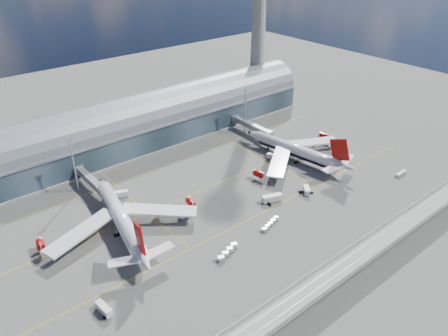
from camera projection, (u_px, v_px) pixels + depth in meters
ground at (243, 204)px, 186.36m from camera, size 500.00×500.00×0.00m
taxi_lines at (211, 183)px, 201.26m from camera, size 200.00×80.12×0.01m
terminal at (147, 123)px, 233.40m from camera, size 200.00×30.00×28.00m
control_tower at (259, 24)px, 264.36m from camera, size 19.00×19.00×103.00m
guideway at (352, 261)px, 146.71m from camera, size 220.00×8.50×7.20m
floodlight_mast_left at (73, 164)px, 189.03m from camera, size 3.00×0.70×25.70m
floodlight_mast_right at (245, 110)px, 244.56m from camera, size 3.00×0.70×25.70m
airliner_left at (122, 220)px, 166.57m from camera, size 61.66×64.94×19.91m
airliner_right at (297, 151)px, 218.68m from camera, size 60.08×62.84×19.95m
jet_bridge_left at (89, 179)px, 194.62m from camera, size 4.40×28.00×7.25m
jet_bridge_right at (250, 125)px, 246.34m from camera, size 4.40×32.00×7.25m
service_truck_0 at (104, 309)px, 133.34m from camera, size 2.93×6.94×2.79m
service_truck_1 at (185, 213)px, 177.66m from camera, size 5.72×3.63×3.07m
service_truck_2 at (272, 198)px, 186.99m from camera, size 9.12×5.32×3.18m
service_truck_3 at (306, 190)px, 192.86m from camera, size 5.63×6.05×2.89m
service_truck_4 at (272, 157)px, 220.96m from camera, size 3.67×5.48×2.92m
service_truck_5 at (121, 194)px, 190.22m from camera, size 6.42×4.42×2.90m
cargo_train_0 at (228, 252)px, 157.17m from camera, size 11.32×5.05×1.88m
cargo_train_1 at (270, 224)px, 172.32m from camera, size 11.27×4.39×1.50m
cargo_train_2 at (401, 174)px, 207.06m from camera, size 7.45×1.84×1.65m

